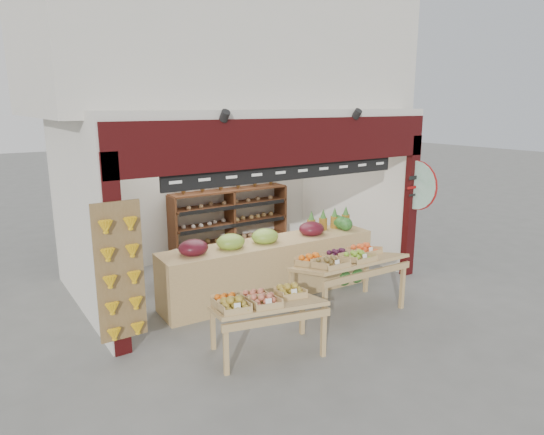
{
  "coord_description": "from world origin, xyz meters",
  "views": [
    {
      "loc": [
        -4.35,
        -6.99,
        3.2
      ],
      "look_at": [
        0.2,
        -0.2,
        1.29
      ],
      "focal_mm": 32.0,
      "sensor_mm": 36.0,
      "label": 1
    }
  ],
  "objects": [
    {
      "name": "cardboard_stack",
      "position": [
        -1.03,
        0.95,
        0.23
      ],
      "size": [
        1.02,
        0.86,
        0.63
      ],
      "color": "beige",
      "rests_on": "ground"
    },
    {
      "name": "refrigerator",
      "position": [
        -2.4,
        1.87,
        0.84
      ],
      "size": [
        0.7,
        0.7,
        1.68
      ],
      "primitive_type": "cube",
      "rotation": [
        0.0,
        0.0,
        -0.07
      ],
      "color": "silver",
      "rests_on": "ground"
    },
    {
      "name": "gift_sign",
      "position": [
        2.75,
        -1.15,
        1.75
      ],
      "size": [
        0.04,
        0.93,
        0.92
      ],
      "color": "#A8D3BF",
      "rests_on": "ground"
    },
    {
      "name": "display_table_left",
      "position": [
        -1.24,
        -2.06,
        0.7
      ],
      "size": [
        1.56,
        1.1,
        0.92
      ],
      "color": "tan",
      "rests_on": "ground"
    },
    {
      "name": "mid_counter",
      "position": [
        -0.03,
        -0.46,
        0.52
      ],
      "size": [
        3.85,
        0.91,
        1.18
      ],
      "color": "tan",
      "rests_on": "ground"
    },
    {
      "name": "ground",
      "position": [
        0.0,
        0.0,
        0.0
      ],
      "size": [
        60.0,
        60.0,
        0.0
      ],
      "primitive_type": "plane",
      "color": "slate",
      "rests_on": "ground"
    },
    {
      "name": "shop_structure",
      "position": [
        0.0,
        1.61,
        3.92
      ],
      "size": [
        6.36,
        5.12,
        5.4
      ],
      "color": "beige",
      "rests_on": "ground"
    },
    {
      "name": "watermelon_pile",
      "position": [
        1.55,
        -0.62,
        0.21
      ],
      "size": [
        0.81,
        0.76,
        0.58
      ],
      "color": "#20521B",
      "rests_on": "ground"
    },
    {
      "name": "banana_board",
      "position": [
        -2.73,
        -1.17,
        1.12
      ],
      "size": [
        0.6,
        0.15,
        1.8
      ],
      "color": "olive",
      "rests_on": "ground"
    },
    {
      "name": "display_table_right",
      "position": [
        0.58,
        -1.64,
        0.83
      ],
      "size": [
        1.72,
        0.99,
        1.07
      ],
      "color": "tan",
      "rests_on": "ground"
    },
    {
      "name": "back_shelving",
      "position": [
        0.57,
        1.98,
        1.1
      ],
      "size": [
        2.7,
        0.44,
        1.69
      ],
      "color": "brown",
      "rests_on": "ground"
    }
  ]
}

